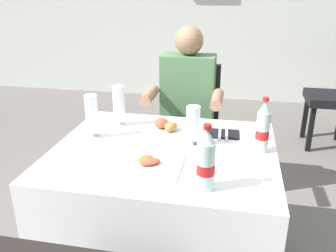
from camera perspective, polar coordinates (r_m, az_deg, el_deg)
main_dining_table at (r=1.83m, az=-0.62°, el=-8.51°), size 1.08×0.91×0.75m
chair_far_diner_seat at (r=2.60m, az=3.23°, el=0.27°), size 0.44×0.50×0.97m
seated_diner_far at (r=2.44m, az=2.97°, el=2.79°), size 0.50×0.46×1.26m
plate_near_camera at (r=1.57m, az=-2.79°, el=-6.26°), size 0.26×0.26×0.04m
plate_far_diner at (r=1.94m, az=-0.01°, el=-0.21°), size 0.22×0.22×0.07m
beer_glass_left at (r=1.75m, az=4.05°, el=0.11°), size 0.07×0.07×0.20m
beer_glass_middle at (r=1.88m, az=-12.12°, el=1.53°), size 0.07×0.07×0.23m
beer_glass_right at (r=2.02m, az=-7.86°, el=3.37°), size 0.07×0.07×0.23m
cola_bottle_primary at (r=1.38m, az=6.12°, el=-5.69°), size 0.07×0.07×0.27m
cola_bottle_secondary at (r=1.73m, az=14.98°, el=-0.39°), size 0.07×0.07×0.27m
napkin_cutlery_set at (r=1.93m, az=8.85°, el=-1.22°), size 0.17×0.19×0.01m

